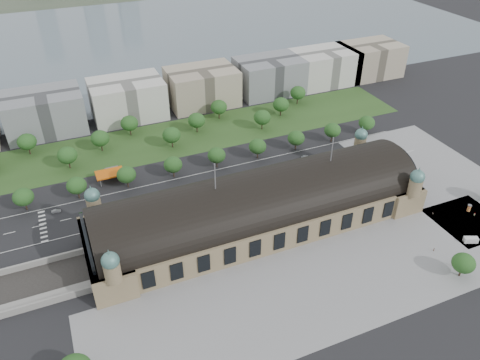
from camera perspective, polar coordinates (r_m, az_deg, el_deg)
name	(u,v)px	position (r m, az deg, el deg)	size (l,w,h in m)	color
ground	(258,225)	(212.92, 2.26, -5.47)	(900.00, 900.00, 0.00)	black
station	(259,207)	(206.55, 2.32, -3.27)	(150.00, 48.40, 44.30)	#887554
plaza_south	(329,285)	(189.24, 10.86, -12.43)	(190.00, 48.00, 0.12)	gray
plaza_east	(436,176)	(266.08, 22.80, 0.50)	(56.00, 100.00, 0.12)	gray
road_slab	(190,190)	(235.64, -6.08, -1.25)	(260.00, 26.00, 0.10)	black
grass_belt	(170,139)	(282.01, -8.58, 4.94)	(300.00, 45.00, 0.10)	#2C4B1E
petrol_station	(111,172)	(251.46, -15.42, 0.89)	(14.00, 13.00, 5.05)	#D65A0C
lake	(125,39)	(471.37, -13.89, 16.40)	(700.00, 320.00, 0.08)	slate
office_2	(45,113)	(306.73, -22.72, 7.60)	(45.00, 32.00, 24.00)	gray
office_3	(128,99)	(309.51, -13.54, 9.58)	(45.00, 32.00, 24.00)	silver
office_4	(202,87)	(320.16, -4.65, 11.26)	(45.00, 32.00, 24.00)	tan
office_5	(269,76)	(337.95, 3.57, 12.56)	(45.00, 32.00, 24.00)	gray
office_6	(324,67)	(359.20, 10.21, 13.42)	(45.00, 32.00, 24.00)	silver
office_7	(369,60)	(381.57, 15.47, 13.97)	(45.00, 32.00, 24.00)	tan
tree_row_1	(23,197)	(239.22, -24.92, -1.90)	(9.60, 9.60, 11.52)	#2D2116
tree_row_2	(77,186)	(238.02, -19.30, -0.64)	(9.60, 9.60, 11.52)	#2D2116
tree_row_3	(126,175)	(239.24, -13.69, 0.62)	(9.60, 9.60, 11.52)	#2D2116
tree_row_4	(173,165)	(242.83, -8.18, 1.86)	(9.60, 9.60, 11.52)	#2D2116
tree_row_5	(217,155)	(248.70, -2.87, 3.03)	(9.60, 9.60, 11.52)	#2D2116
tree_row_6	(258,146)	(256.69, 2.15, 4.11)	(9.60, 9.60, 11.52)	#2D2116
tree_row_7	(296,138)	(266.60, 6.86, 5.10)	(9.60, 9.60, 11.52)	#2D2116
tree_row_8	(332,130)	(278.24, 11.21, 5.97)	(9.60, 9.60, 11.52)	#2D2116
tree_row_9	(367,123)	(291.39, 15.20, 6.74)	(9.60, 9.60, 11.52)	#2D2116
tree_belt_2	(27,142)	(285.46, -24.55, 4.27)	(10.40, 10.40, 12.48)	#2D2116
tree_belt_3	(67,155)	(263.52, -20.31, 2.84)	(10.40, 10.40, 12.48)	#2D2116
tree_belt_4	(100,138)	(274.68, -16.69, 4.89)	(10.40, 10.40, 12.48)	#2D2116
tree_belt_5	(129,123)	(287.17, -13.35, 6.75)	(10.40, 10.40, 12.48)	#2D2116
tree_belt_6	(172,135)	(269.42, -8.35, 5.45)	(10.40, 10.40, 12.48)	#2D2116
tree_belt_7	(196,120)	(284.18, -5.33, 7.26)	(10.40, 10.40, 12.48)	#2D2116
tree_belt_8	(219,107)	(299.91, -2.59, 8.88)	(10.40, 10.40, 12.48)	#2D2116
tree_belt_9	(262,117)	(286.76, 2.72, 7.63)	(10.40, 10.40, 12.48)	#2D2116
tree_belt_10	(281,104)	(304.25, 5.02, 9.16)	(10.40, 10.40, 12.48)	#2D2116
tree_belt_11	(298,93)	(322.37, 7.07, 10.51)	(10.40, 10.40, 12.48)	#2D2116
tree_plaza_s	(464,263)	(204.12, 25.60, -9.12)	(9.00, 9.00, 10.64)	#2D2116
traffic_car_1	(56,211)	(235.82, -21.50, -3.55)	(1.45, 4.16, 1.37)	gray
traffic_car_2	(124,218)	(221.66, -13.99, -4.57)	(2.42, 5.24, 1.46)	black
traffic_car_3	(196,187)	(235.95, -5.37, -0.91)	(2.27, 5.58, 1.62)	maroon
traffic_car_5	(305,157)	(262.48, 7.96, 2.81)	(1.54, 4.41, 1.45)	#575B5F
traffic_car_6	(327,161)	(261.12, 10.52, 2.34)	(2.13, 4.61, 1.28)	silver
parked_car_0	(85,234)	(217.87, -18.42, -6.26)	(1.39, 3.98, 1.31)	black
parked_car_1	(97,234)	(215.88, -17.04, -6.33)	(2.65, 5.75, 1.60)	maroon
parked_car_2	(113,230)	(216.10, -15.17, -5.92)	(2.13, 5.25, 1.52)	#1C1B4D
parked_car_3	(158,213)	(221.37, -9.93, -4.03)	(1.68, 4.18, 1.42)	#515458
parked_car_4	(184,212)	(220.24, -6.80, -3.94)	(1.46, 4.20, 1.38)	silver
parked_car_5	(191,211)	(220.80, -6.05, -3.74)	(2.66, 5.76, 1.60)	gray
parked_car_6	(201,208)	(222.03, -4.77, -3.45)	(1.89, 4.66, 1.35)	black
bus_west	(246,187)	(233.48, 0.76, -0.90)	(2.81, 12.00, 3.34)	red
bus_mid	(278,176)	(242.73, 4.61, 0.53)	(3.04, 13.01, 3.62)	silver
bus_east	(258,184)	(235.45, 2.16, -0.54)	(3.11, 13.30, 3.71)	silver
van_south	(470,240)	(225.97, 26.24, -6.57)	(6.30, 4.48, 2.54)	silver
advertising_column	(469,208)	(244.41, 26.14, -3.08)	(1.87, 1.87, 3.55)	#BE2F44
pedestrian_1	(434,250)	(215.24, 22.56, -7.83)	(0.61, 0.40, 1.66)	gray
pedestrian_2	(433,213)	(235.56, 22.46, -3.78)	(0.89, 0.51, 1.83)	gray
pedestrian_4	(453,264)	(211.11, 24.54, -9.35)	(1.14, 0.49, 1.77)	gray
pedestrian_5	(475,214)	(243.33, 26.69, -3.74)	(0.75, 0.43, 1.53)	gray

